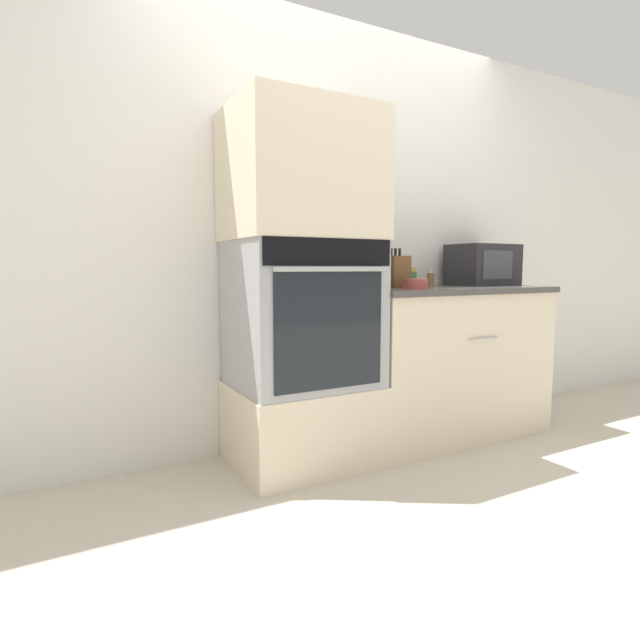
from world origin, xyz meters
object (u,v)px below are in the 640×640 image
Objects in this scene: knife_block at (395,272)px; condiment_jar_mid at (430,278)px; wall_oven at (302,314)px; condiment_jar_near at (370,278)px; bowl at (415,284)px; condiment_jar_back at (412,277)px; condiment_jar_far at (384,281)px; microwave at (482,265)px.

condiment_jar_mid is (0.35, 0.10, -0.04)m from knife_block.
condiment_jar_near is at bearing 11.87° from wall_oven.
wall_oven reaches higher than bowl.
wall_oven reaches higher than condiment_jar_back.
condiment_jar_far is at bearing -145.18° from condiment_jar_back.
bowl is at bearing -91.62° from knife_block.
condiment_jar_back is at bearing 34.82° from condiment_jar_far.
wall_oven is 7.06× the size of condiment_jar_mid.
condiment_jar_near is 0.50m from condiment_jar_mid.
condiment_jar_near is 0.42m from condiment_jar_back.
wall_oven reaches higher than condiment_jar_mid.
condiment_jar_near is (-0.15, 0.04, -0.04)m from knife_block.
knife_block reaches higher than condiment_jar_near.
condiment_jar_back is (-0.10, 0.06, 0.01)m from condiment_jar_mid.
condiment_jar_far is (-0.04, -0.19, -0.01)m from condiment_jar_near.
knife_block is (-0.75, -0.03, -0.04)m from microwave.
condiment_jar_near is (0.50, 0.10, 0.18)m from wall_oven.
knife_block is at bearing -15.21° from condiment_jar_near.
microwave is 3.94× the size of condiment_jar_mid.
microwave is 0.51m from condiment_jar_back.
knife_block reaches higher than bowl.
wall_oven is 1.42m from microwave.
wall_oven is 1.03m from condiment_jar_mid.
knife_block is 1.63× the size of bowl.
condiment_jar_mid is at bearing 39.01° from bowl.
bowl is 1.21× the size of condiment_jar_back.
condiment_jar_back is at bearing 31.63° from knife_block.
bowl is (-0.75, -0.23, -0.11)m from microwave.
microwave is 0.75m from knife_block.
condiment_jar_mid is at bearing 15.11° from knife_block.
condiment_jar_back is (0.26, 0.35, 0.03)m from bowl.
microwave is at bearing 11.37° from condiment_jar_far.
condiment_jar_back is at bearing 53.47° from bowl.
condiment_jar_far is at bearing -102.68° from condiment_jar_near.
bowl is at bearing -140.99° from condiment_jar_mid.
microwave is 0.90m from condiment_jar_near.
bowl is at bearing -163.02° from microwave.
wall_oven is 8.16× the size of condiment_jar_far.
wall_oven is 6.71× the size of condiment_jar_near.
condiment_jar_mid is 1.16× the size of condiment_jar_far.
knife_block is at bearing -164.89° from condiment_jar_mid.
condiment_jar_far is (-0.94, -0.19, -0.09)m from microwave.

